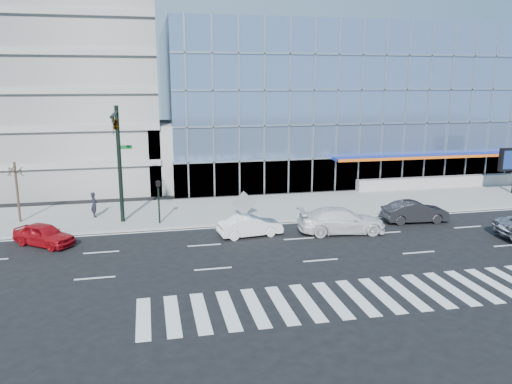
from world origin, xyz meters
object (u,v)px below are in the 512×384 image
(dark_sedan, at_px, (415,212))
(pedestrian, at_px, (94,205))
(tilted_panel, at_px, (244,203))
(white_sedan, at_px, (250,226))
(white_suv, at_px, (342,220))
(traffic_signal, at_px, (117,138))
(street_tree_near, at_px, (15,170))
(ped_signal_post, at_px, (159,195))
(red_sedan, at_px, (44,235))

(dark_sedan, distance_m, pedestrian, 22.86)
(tilted_panel, bearing_deg, white_sedan, -93.29)
(white_suv, bearing_deg, traffic_signal, 81.29)
(traffic_signal, xyz_separation_m, white_suv, (14.09, -3.91, -5.34))
(street_tree_near, bearing_deg, ped_signal_post, -15.06)
(white_sedan, xyz_separation_m, red_sedan, (-12.53, 0.82, -0.00))
(street_tree_near, height_order, red_sedan, street_tree_near)
(white_suv, distance_m, tilted_panel, 7.47)
(tilted_panel, bearing_deg, traffic_signal, -170.06)
(white_sedan, bearing_deg, red_sedan, 78.88)
(traffic_signal, height_order, tilted_panel, traffic_signal)
(street_tree_near, relative_size, tilted_panel, 3.25)
(traffic_signal, bearing_deg, red_sedan, -150.49)
(white_suv, distance_m, white_sedan, 6.03)
(traffic_signal, xyz_separation_m, ped_signal_post, (2.50, 0.37, -4.02))
(tilted_panel, bearing_deg, ped_signal_post, -170.56)
(red_sedan, bearing_deg, street_tree_near, 62.73)
(white_suv, bearing_deg, street_tree_near, 78.83)
(white_sedan, height_order, red_sedan, white_sedan)
(white_sedan, relative_size, tilted_panel, 3.18)
(street_tree_near, xyz_separation_m, dark_sedan, (27.09, -5.61, -3.03))
(pedestrian, bearing_deg, dark_sedan, -123.27)
(traffic_signal, relative_size, red_sedan, 2.01)
(white_sedan, xyz_separation_m, pedestrian, (-10.12, 6.41, 0.38))
(traffic_signal, relative_size, pedestrian, 4.39)
(street_tree_near, bearing_deg, dark_sedan, -11.70)
(red_sedan, bearing_deg, traffic_signal, -22.96)
(white_suv, bearing_deg, tilted_panel, 54.69)
(traffic_signal, height_order, white_suv, traffic_signal)
(white_suv, relative_size, pedestrian, 3.12)
(street_tree_near, distance_m, pedestrian, 5.67)
(dark_sedan, bearing_deg, white_suv, 105.40)
(white_sedan, bearing_deg, traffic_signal, 60.23)
(street_tree_near, relative_size, white_suv, 0.74)
(red_sedan, distance_m, tilted_panel, 13.49)
(dark_sedan, bearing_deg, white_sedan, 96.90)
(street_tree_near, relative_size, pedestrian, 2.32)
(white_sedan, distance_m, dark_sedan, 12.02)
(white_sedan, distance_m, pedestrian, 11.98)
(white_sedan, bearing_deg, street_tree_near, 60.07)
(white_suv, xyz_separation_m, white_sedan, (-6.00, 0.58, -0.14))
(red_sedan, bearing_deg, ped_signal_post, -29.87)
(traffic_signal, bearing_deg, dark_sedan, -7.60)
(ped_signal_post, xyz_separation_m, pedestrian, (-4.53, 2.71, -1.08))
(ped_signal_post, bearing_deg, traffic_signal, -171.48)
(ped_signal_post, xyz_separation_m, street_tree_near, (-9.50, 2.56, 1.64))
(traffic_signal, bearing_deg, white_sedan, -22.38)
(white_sedan, bearing_deg, dark_sedan, -94.28)
(white_suv, bearing_deg, white_sedan, 91.27)
(street_tree_near, relative_size, red_sedan, 1.06)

